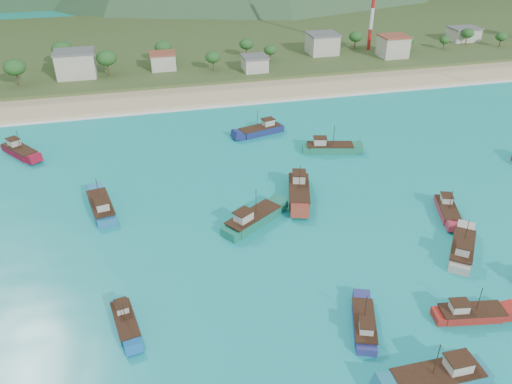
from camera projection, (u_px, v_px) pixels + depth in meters
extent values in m
plane|color=#0D958C|center=(239.00, 275.00, 73.54)|extent=(600.00, 600.00, 0.00)
cube|color=beige|center=(179.00, 97.00, 139.59)|extent=(400.00, 18.00, 1.20)
cube|color=#385123|center=(161.00, 44.00, 190.60)|extent=(400.00, 110.00, 2.40)
cube|color=white|center=(183.00, 109.00, 131.65)|extent=(400.00, 2.50, 0.08)
cube|color=beige|center=(76.00, 65.00, 148.91)|extent=(11.13, 8.64, 7.28)
cube|color=beige|center=(163.00, 62.00, 155.96)|extent=(7.47, 6.23, 4.82)
cube|color=beige|center=(255.00, 64.00, 154.91)|extent=(7.13, 7.19, 4.13)
cube|color=beige|center=(322.00, 44.00, 171.70)|extent=(9.51, 9.17, 6.41)
cube|color=beige|center=(393.00, 47.00, 168.15)|extent=(8.71, 7.74, 6.62)
cube|color=beige|center=(464.00, 35.00, 187.88)|extent=(10.36, 7.42, 4.44)
cylinder|color=red|center=(369.00, 39.00, 176.09)|extent=(1.20, 1.20, 7.07)
cylinder|color=white|center=(372.00, 19.00, 172.50)|extent=(1.20, 1.20, 7.07)
cube|color=teal|center=(436.00, 380.00, 56.77)|extent=(11.68, 3.53, 2.12)
cube|color=beige|center=(458.00, 364.00, 56.28)|extent=(2.66, 2.15, 1.72)
cylinder|color=#382114|center=(437.00, 360.00, 54.89)|extent=(0.12, 0.12, 4.77)
cube|color=navy|center=(260.00, 132.00, 117.56)|extent=(11.47, 6.06, 2.00)
cube|color=beige|center=(268.00, 123.00, 117.60)|extent=(2.95, 2.61, 1.63)
cylinder|color=#382114|center=(257.00, 119.00, 115.65)|extent=(0.12, 0.12, 4.50)
cube|color=#216DA0|center=(101.00, 208.00, 88.47)|extent=(5.40, 11.70, 2.05)
cube|color=beige|center=(102.00, 205.00, 85.72)|extent=(2.51, 2.91, 1.67)
cylinder|color=#382114|center=(98.00, 190.00, 87.28)|extent=(0.12, 0.12, 4.61)
cube|color=navy|center=(364.00, 325.00, 64.39)|extent=(5.59, 9.32, 1.63)
cube|color=beige|center=(366.00, 327.00, 62.07)|extent=(2.24, 2.48, 1.32)
cylinder|color=#382114|center=(366.00, 307.00, 63.49)|extent=(0.12, 0.12, 3.66)
cube|color=#B12C3E|center=(447.00, 212.00, 87.58)|extent=(5.83, 9.73, 1.70)
cube|color=beige|center=(446.00, 199.00, 88.44)|extent=(2.34, 2.59, 1.38)
cylinder|color=#382114|center=(451.00, 200.00, 85.73)|extent=(0.12, 0.12, 3.82)
cube|color=maroon|center=(21.00, 153.00, 107.83)|extent=(8.91, 10.55, 1.96)
cube|color=beige|center=(14.00, 142.00, 108.14)|extent=(3.03, 3.14, 1.59)
cylinder|color=#382114|center=(19.00, 140.00, 105.88)|extent=(0.12, 0.12, 4.40)
cube|color=#A9A598|center=(462.00, 250.00, 77.84)|extent=(9.06, 10.30, 1.93)
cube|color=beige|center=(463.00, 249.00, 75.24)|extent=(3.03, 3.11, 1.57)
cylinder|color=#382114|center=(466.00, 232.00, 76.72)|extent=(0.12, 0.12, 4.35)
cube|color=#166D57|center=(253.00, 220.00, 84.89)|extent=(11.76, 9.41, 2.15)
cube|color=beige|center=(243.00, 217.00, 82.37)|extent=(3.43, 3.28, 1.74)
cylinder|color=#382114|center=(256.00, 202.00, 83.55)|extent=(0.12, 0.12, 4.83)
cube|color=maroon|center=(299.00, 194.00, 92.55)|extent=(7.14, 12.92, 2.25)
cube|color=beige|center=(299.00, 177.00, 93.69)|extent=(3.00, 3.36, 1.83)
cylinder|color=#382114|center=(300.00, 178.00, 90.09)|extent=(0.12, 0.12, 5.07)
cube|color=#A5221B|center=(471.00, 315.00, 65.89)|extent=(9.76, 4.32, 1.71)
cube|color=beige|center=(459.00, 307.00, 64.98)|extent=(2.40, 2.06, 1.39)
cylinder|color=#382114|center=(480.00, 299.00, 64.51)|extent=(0.12, 0.12, 3.86)
cube|color=#1D7457|center=(330.00, 149.00, 109.24)|extent=(11.63, 5.92, 2.03)
cube|color=beige|center=(320.00, 142.00, 108.31)|extent=(2.96, 2.60, 1.65)
cylinder|color=#382114|center=(334.00, 135.00, 107.56)|extent=(0.12, 0.12, 4.57)
cube|color=#145FAD|center=(126.00, 324.00, 64.65)|extent=(3.90, 8.67, 1.52)
cube|color=beige|center=(122.00, 308.00, 65.29)|extent=(1.84, 2.14, 1.24)
cylinder|color=#382114|center=(124.00, 312.00, 63.02)|extent=(0.12, 0.12, 3.42)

